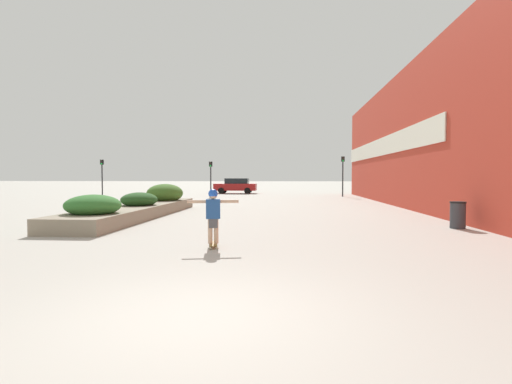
{
  "coord_description": "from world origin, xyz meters",
  "views": [
    {
      "loc": [
        1.14,
        -4.84,
        1.76
      ],
      "look_at": [
        -0.56,
        16.61,
        0.94
      ],
      "focal_mm": 28.0,
      "sensor_mm": 36.0,
      "label": 1
    }
  ],
  "objects": [
    {
      "name": "ground_plane",
      "position": [
        0.0,
        0.0,
        0.0
      ],
      "size": [
        300.0,
        300.0,
        0.0
      ],
      "primitive_type": "plane",
      "color": "#ADA89E"
    },
    {
      "name": "building_wall_right",
      "position": [
        7.86,
        16.08,
        3.91
      ],
      "size": [
        0.67,
        39.83,
        7.82
      ],
      "color": "#B23323",
      "rests_on": "ground_plane"
    },
    {
      "name": "skateboard",
      "position": [
        -0.71,
        4.95,
        0.07
      ],
      "size": [
        0.33,
        0.76,
        0.1
      ],
      "rotation": [
        0.0,
        0.0,
        0.19
      ],
      "color": "olive",
      "rests_on": "ground_plane"
    },
    {
      "name": "traffic_light_left",
      "position": [
        -5.74,
        30.45,
        2.15
      ],
      "size": [
        0.28,
        0.3,
        3.12
      ],
      "color": "black",
      "rests_on": "ground_plane"
    },
    {
      "name": "car_leftmost",
      "position": [
        14.78,
        37.39,
        0.76
      ],
      "size": [
        3.89,
        1.95,
        1.41
      ],
      "rotation": [
        0.0,
        0.0,
        -1.57
      ],
      "color": "navy",
      "rests_on": "ground_plane"
    },
    {
      "name": "planter_box",
      "position": [
        -5.42,
        12.4,
        0.49
      ],
      "size": [
        2.11,
        11.74,
        1.38
      ],
      "color": "gray",
      "rests_on": "ground_plane"
    },
    {
      "name": "traffic_light_right",
      "position": [
        6.0,
        30.95,
        2.41
      ],
      "size": [
        0.28,
        0.3,
        3.55
      ],
      "color": "black",
      "rests_on": "ground_plane"
    },
    {
      "name": "skateboarder",
      "position": [
        -0.71,
        4.95,
        0.92
      ],
      "size": [
        1.26,
        0.32,
        1.36
      ],
      "rotation": [
        0.0,
        0.0,
        0.19
      ],
      "color": "tan",
      "rests_on": "skateboard"
    },
    {
      "name": "trash_bin",
      "position": [
        6.93,
        9.22,
        0.46
      ],
      "size": [
        0.52,
        0.52,
        0.92
      ],
      "color": "#38383D",
      "rests_on": "ground_plane"
    },
    {
      "name": "traffic_light_far_left",
      "position": [
        -15.91,
        30.64,
        2.28
      ],
      "size": [
        0.28,
        0.3,
        3.33
      ],
      "color": "black",
      "rests_on": "ground_plane"
    },
    {
      "name": "car_center_left",
      "position": [
        -4.31,
        36.87,
        0.83
      ],
      "size": [
        4.38,
        2.07,
        1.59
      ],
      "rotation": [
        0.0,
        0.0,
        1.57
      ],
      "color": "maroon",
      "rests_on": "ground_plane"
    }
  ]
}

